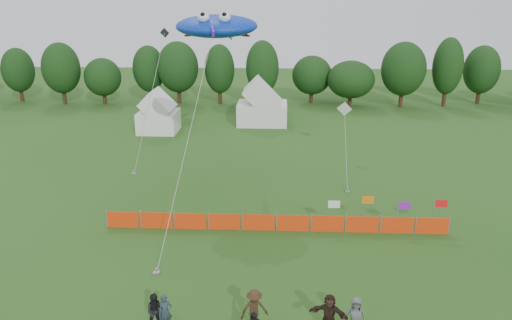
{
  "coord_description": "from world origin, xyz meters",
  "views": [
    {
      "loc": [
        1.11,
        -17.76,
        12.92
      ],
      "look_at": [
        0.0,
        6.0,
        5.2
      ],
      "focal_mm": 35.0,
      "sensor_mm": 36.0,
      "label": 1
    }
  ],
  "objects_px": {
    "tent_right": "(262,106)",
    "spectator_b": "(156,311)",
    "stingray_kite": "(218,26)",
    "spectator_c": "(254,310)",
    "spectator_f": "(329,314)",
    "barrier_fence": "(276,223)",
    "spectator_a": "(165,312)",
    "spectator_e": "(355,317)",
    "tent_left": "(158,115)"
  },
  "relations": [
    {
      "from": "spectator_b",
      "to": "spectator_c",
      "type": "height_order",
      "value": "spectator_c"
    },
    {
      "from": "tent_right",
      "to": "barrier_fence",
      "type": "height_order",
      "value": "tent_right"
    },
    {
      "from": "stingray_kite",
      "to": "tent_right",
      "type": "bearing_deg",
      "value": 82.98
    },
    {
      "from": "barrier_fence",
      "to": "spectator_f",
      "type": "bearing_deg",
      "value": -76.3
    },
    {
      "from": "tent_left",
      "to": "spectator_a",
      "type": "distance_m",
      "value": 32.46
    },
    {
      "from": "spectator_b",
      "to": "spectator_e",
      "type": "xyz_separation_m",
      "value": [
        8.06,
        -0.09,
        0.08
      ]
    },
    {
      "from": "spectator_c",
      "to": "spectator_f",
      "type": "xyz_separation_m",
      "value": [
        3.02,
        -0.05,
        -0.04
      ]
    },
    {
      "from": "spectator_a",
      "to": "spectator_c",
      "type": "distance_m",
      "value": 3.63
    },
    {
      "from": "spectator_b",
      "to": "stingray_kite",
      "type": "height_order",
      "value": "stingray_kite"
    },
    {
      "from": "spectator_b",
      "to": "spectator_c",
      "type": "xyz_separation_m",
      "value": [
        4.02,
        0.14,
        0.11
      ]
    },
    {
      "from": "barrier_fence",
      "to": "spectator_a",
      "type": "height_order",
      "value": "spectator_a"
    },
    {
      "from": "spectator_a",
      "to": "barrier_fence",
      "type": "bearing_deg",
      "value": 44.96
    },
    {
      "from": "tent_right",
      "to": "barrier_fence",
      "type": "distance_m",
      "value": 26.11
    },
    {
      "from": "tent_left",
      "to": "spectator_c",
      "type": "bearing_deg",
      "value": -70.26
    },
    {
      "from": "spectator_c",
      "to": "stingray_kite",
      "type": "relative_size",
      "value": 0.09
    },
    {
      "from": "barrier_fence",
      "to": "spectator_a",
      "type": "bearing_deg",
      "value": -115.42
    },
    {
      "from": "spectator_c",
      "to": "tent_left",
      "type": "bearing_deg",
      "value": 92.61
    },
    {
      "from": "barrier_fence",
      "to": "spectator_e",
      "type": "height_order",
      "value": "spectator_e"
    },
    {
      "from": "tent_right",
      "to": "spectator_a",
      "type": "bearing_deg",
      "value": -94.42
    },
    {
      "from": "tent_right",
      "to": "spectator_c",
      "type": "relative_size",
      "value": 2.99
    },
    {
      "from": "spectator_c",
      "to": "spectator_b",
      "type": "bearing_deg",
      "value": 164.91
    },
    {
      "from": "spectator_b",
      "to": "spectator_e",
      "type": "height_order",
      "value": "spectator_e"
    },
    {
      "from": "spectator_e",
      "to": "stingray_kite",
      "type": "bearing_deg",
      "value": 118.47
    },
    {
      "from": "spectator_f",
      "to": "barrier_fence",
      "type": "bearing_deg",
      "value": 122.24
    },
    {
      "from": "spectator_b",
      "to": "spectator_f",
      "type": "relative_size",
      "value": 0.93
    },
    {
      "from": "spectator_c",
      "to": "barrier_fence",
      "type": "bearing_deg",
      "value": 67.97
    },
    {
      "from": "barrier_fence",
      "to": "stingray_kite",
      "type": "xyz_separation_m",
      "value": [
        -3.99,
        7.2,
        10.69
      ]
    },
    {
      "from": "tent_left",
      "to": "stingray_kite",
      "type": "distance_m",
      "value": 19.53
    },
    {
      "from": "spectator_c",
      "to": "spectator_e",
      "type": "xyz_separation_m",
      "value": [
        4.04,
        -0.23,
        -0.03
      ]
    },
    {
      "from": "tent_right",
      "to": "spectator_f",
      "type": "xyz_separation_m",
      "value": [
        3.91,
        -35.2,
        -1.06
      ]
    },
    {
      "from": "tent_right",
      "to": "barrier_fence",
      "type": "relative_size",
      "value": 0.27
    },
    {
      "from": "spectator_f",
      "to": "spectator_b",
      "type": "bearing_deg",
      "value": -160.72
    },
    {
      "from": "spectator_b",
      "to": "spectator_c",
      "type": "relative_size",
      "value": 0.88
    },
    {
      "from": "spectator_f",
      "to": "stingray_kite",
      "type": "height_order",
      "value": "stingray_kite"
    },
    {
      "from": "spectator_e",
      "to": "tent_left",
      "type": "bearing_deg",
      "value": 120.65
    },
    {
      "from": "spectator_b",
      "to": "spectator_f",
      "type": "xyz_separation_m",
      "value": [
        7.04,
        0.09,
        0.06
      ]
    },
    {
      "from": "tent_right",
      "to": "spectator_c",
      "type": "distance_m",
      "value": 35.18
    },
    {
      "from": "tent_right",
      "to": "stingray_kite",
      "type": "distance_m",
      "value": 21.11
    },
    {
      "from": "tent_right",
      "to": "spectator_b",
      "type": "xyz_separation_m",
      "value": [
        -3.13,
        -35.29,
        -1.12
      ]
    },
    {
      "from": "stingray_kite",
      "to": "spectator_f",
      "type": "bearing_deg",
      "value": -69.18
    },
    {
      "from": "spectator_a",
      "to": "spectator_e",
      "type": "relative_size",
      "value": 0.88
    },
    {
      "from": "tent_right",
      "to": "spectator_b",
      "type": "relative_size",
      "value": 3.4
    },
    {
      "from": "spectator_a",
      "to": "spectator_e",
      "type": "height_order",
      "value": "spectator_e"
    },
    {
      "from": "spectator_c",
      "to": "stingray_kite",
      "type": "bearing_deg",
      "value": 83.99
    },
    {
      "from": "spectator_a",
      "to": "stingray_kite",
      "type": "height_order",
      "value": "stingray_kite"
    },
    {
      "from": "spectator_a",
      "to": "spectator_b",
      "type": "relative_size",
      "value": 0.97
    },
    {
      "from": "tent_right",
      "to": "spectator_b",
      "type": "distance_m",
      "value": 35.45
    },
    {
      "from": "spectator_a",
      "to": "spectator_e",
      "type": "xyz_separation_m",
      "value": [
        7.66,
        -0.1,
        0.1
      ]
    },
    {
      "from": "spectator_c",
      "to": "stingray_kite",
      "type": "height_order",
      "value": "stingray_kite"
    },
    {
      "from": "tent_right",
      "to": "stingray_kite",
      "type": "height_order",
      "value": "stingray_kite"
    }
  ]
}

